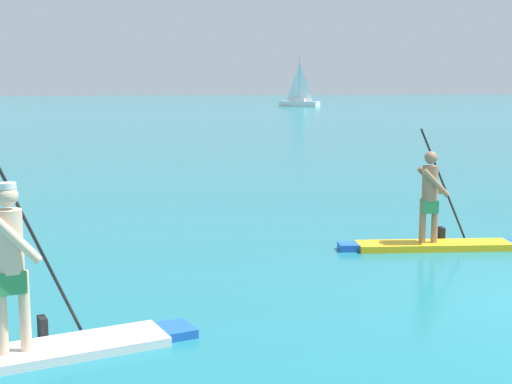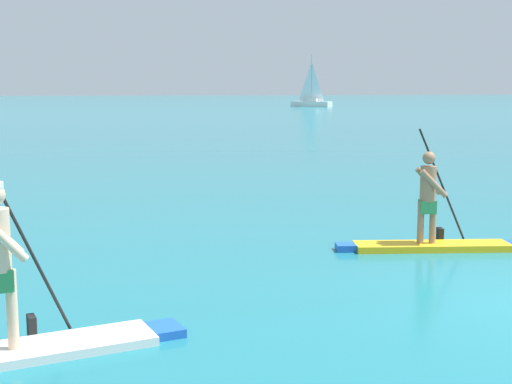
# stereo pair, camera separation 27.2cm
# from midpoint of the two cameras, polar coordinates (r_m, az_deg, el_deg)

# --- Properties ---
(paddleboarder_near_left) EXTENTS (3.46, 1.35, 2.06)m
(paddleboarder_near_left) POSITION_cam_midpoint_polar(r_m,az_deg,el_deg) (7.59, -18.93, -9.87)
(paddleboarder_near_left) COLOR white
(paddleboarder_near_left) RESTS_ON ground
(paddleboarder_mid_center) EXTENTS (3.24, 0.93, 2.03)m
(paddleboarder_mid_center) POSITION_cam_midpoint_polar(r_m,az_deg,el_deg) (12.28, 13.38, -2.83)
(paddleboarder_mid_center) COLOR yellow
(paddleboarder_mid_center) RESTS_ON ground
(sailboat_right_horizon) EXTENTS (5.19, 5.01, 7.07)m
(sailboat_right_horizon) POSITION_cam_midpoint_polar(r_m,az_deg,el_deg) (99.49, 3.40, 7.35)
(sailboat_right_horizon) COLOR white
(sailboat_right_horizon) RESTS_ON ground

